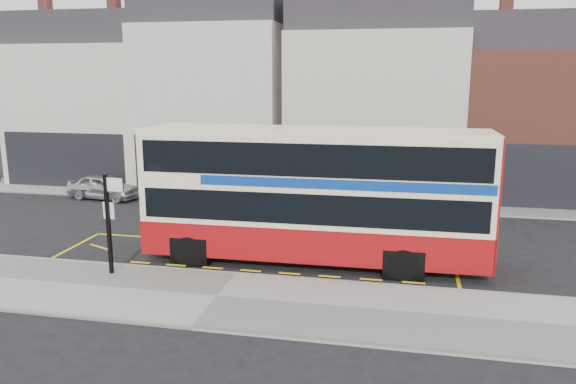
% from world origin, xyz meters
% --- Properties ---
extents(ground, '(120.00, 120.00, 0.00)m').
position_xyz_m(ground, '(0.00, 0.00, 0.00)').
color(ground, black).
rests_on(ground, ground).
extents(pavement, '(40.00, 4.00, 0.15)m').
position_xyz_m(pavement, '(0.00, -2.30, 0.07)').
color(pavement, gray).
rests_on(pavement, ground).
extents(kerb, '(40.00, 0.15, 0.15)m').
position_xyz_m(kerb, '(0.00, -0.38, 0.07)').
color(kerb, gray).
rests_on(kerb, ground).
extents(far_pavement, '(50.00, 3.00, 0.15)m').
position_xyz_m(far_pavement, '(0.00, 11.00, 0.07)').
color(far_pavement, gray).
rests_on(far_pavement, ground).
extents(road_markings, '(14.00, 3.40, 0.01)m').
position_xyz_m(road_markings, '(0.00, 1.60, 0.01)').
color(road_markings, yellow).
rests_on(road_markings, ground).
extents(terrace_far_left, '(8.00, 8.01, 10.80)m').
position_xyz_m(terrace_far_left, '(-13.50, 14.99, 4.82)').
color(terrace_far_left, beige).
rests_on(terrace_far_left, ground).
extents(terrace_left, '(8.00, 8.01, 11.80)m').
position_xyz_m(terrace_left, '(-5.50, 14.99, 5.32)').
color(terrace_left, silver).
rests_on(terrace_left, ground).
extents(terrace_green_shop, '(9.00, 8.01, 11.30)m').
position_xyz_m(terrace_green_shop, '(3.50, 14.99, 5.07)').
color(terrace_green_shop, beige).
rests_on(terrace_green_shop, ground).
extents(terrace_right, '(9.00, 8.01, 10.30)m').
position_xyz_m(terrace_right, '(12.50, 14.99, 4.57)').
color(terrace_right, brown).
rests_on(terrace_right, ground).
extents(double_decker_bus, '(11.65, 2.84, 4.64)m').
position_xyz_m(double_decker_bus, '(2.25, 1.60, 2.44)').
color(double_decker_bus, '#FFEAC2').
rests_on(double_decker_bus, ground).
extents(bus_stop_post, '(0.80, 0.15, 3.25)m').
position_xyz_m(bus_stop_post, '(-3.87, -1.21, 2.09)').
color(bus_stop_post, black).
rests_on(bus_stop_post, pavement).
extents(car_silver, '(3.99, 2.01, 1.30)m').
position_xyz_m(car_silver, '(-10.12, 9.18, 0.65)').
color(car_silver, silver).
rests_on(car_silver, ground).
extents(car_grey, '(4.52, 2.57, 1.41)m').
position_xyz_m(car_grey, '(-3.94, 8.54, 0.71)').
color(car_grey, '#373B3E').
rests_on(car_grey, ground).
extents(car_white, '(4.50, 1.85, 1.30)m').
position_xyz_m(car_white, '(5.72, 9.65, 0.65)').
color(car_white, white).
rests_on(car_white, ground).
extents(street_tree_right, '(2.46, 2.46, 5.30)m').
position_xyz_m(street_tree_right, '(5.83, 12.43, 3.61)').
color(street_tree_right, '#322016').
rests_on(street_tree_right, ground).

